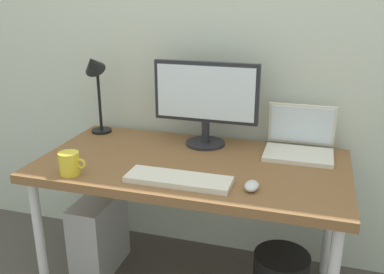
# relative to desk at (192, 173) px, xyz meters

# --- Properties ---
(back_wall) EXTENTS (4.40, 0.04, 2.60)m
(back_wall) POSITION_rel_desk_xyz_m (0.00, 0.43, 0.66)
(back_wall) COLOR silver
(back_wall) RESTS_ON ground_plane
(desk) EXTENTS (1.41, 0.74, 0.70)m
(desk) POSITION_rel_desk_xyz_m (0.00, 0.00, 0.00)
(desk) COLOR brown
(desk) RESTS_ON ground_plane
(monitor) EXTENTS (0.53, 0.20, 0.42)m
(monitor) POSITION_rel_desk_xyz_m (-0.00, 0.24, 0.30)
(monitor) COLOR #232328
(monitor) RESTS_ON desk
(laptop) EXTENTS (0.32, 0.26, 0.23)m
(laptop) POSITION_rel_desk_xyz_m (0.47, 0.25, 0.12)
(laptop) COLOR silver
(laptop) RESTS_ON desk
(desk_lamp) EXTENTS (0.11, 0.16, 0.45)m
(desk_lamp) POSITION_rel_desk_xyz_m (-0.61, 0.24, 0.38)
(desk_lamp) COLOR black
(desk_lamp) RESTS_ON desk
(keyboard) EXTENTS (0.44, 0.14, 0.02)m
(keyboard) POSITION_rel_desk_xyz_m (0.01, -0.23, 0.07)
(keyboard) COLOR silver
(keyboard) RESTS_ON desk
(mouse) EXTENTS (0.06, 0.09, 0.03)m
(mouse) POSITION_rel_desk_xyz_m (0.31, -0.21, 0.08)
(mouse) COLOR silver
(mouse) RESTS_ON desk
(coffee_mug) EXTENTS (0.12, 0.09, 0.10)m
(coffee_mug) POSITION_rel_desk_xyz_m (-0.46, -0.28, 0.11)
(coffee_mug) COLOR yellow
(coffee_mug) RESTS_ON desk
(computer_tower) EXTENTS (0.18, 0.36, 0.42)m
(computer_tower) POSITION_rel_desk_xyz_m (-0.53, 0.02, -0.43)
(computer_tower) COLOR #B2B2B7
(computer_tower) RESTS_ON ground_plane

